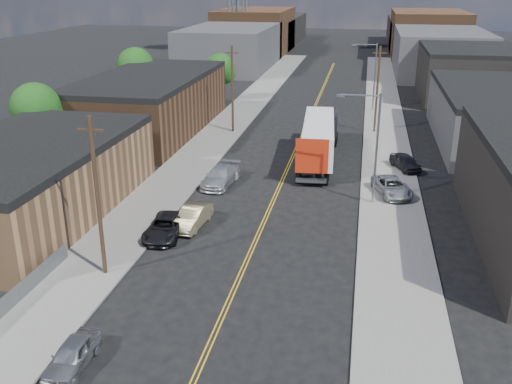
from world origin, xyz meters
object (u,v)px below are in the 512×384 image
at_px(car_left_d, 221,176).
at_px(car_right_lot_a, 392,187).
at_px(car_right_lot_c, 405,162).
at_px(car_left_b, 193,217).
at_px(semi_truck, 320,136).
at_px(car_left_a, 72,355).
at_px(car_left_c, 165,227).

xyz_separation_m(car_left_d, car_right_lot_a, (14.70, -0.05, 0.05)).
relative_size(car_right_lot_a, car_right_lot_c, 1.19).
bearing_deg(car_left_b, semi_truck, 72.96).
bearing_deg(car_left_a, car_right_lot_a, 58.85).
xyz_separation_m(car_left_a, car_right_lot_a, (15.39, 25.64, 0.19)).
distance_m(car_left_a, car_left_b, 16.64).
distance_m(car_left_b, car_right_lot_c, 22.76).
bearing_deg(car_left_b, car_left_c, -119.08).
distance_m(semi_truck, car_left_c, 22.22).
distance_m(car_right_lot_a, car_right_lot_c, 7.30).
xyz_separation_m(semi_truck, car_right_lot_c, (8.29, -2.01, -1.60)).
xyz_separation_m(car_right_lot_a, car_right_lot_c, (1.46, 7.16, 0.02)).
distance_m(car_left_d, car_right_lot_c, 17.66).
bearing_deg(semi_truck, car_right_lot_c, -17.41).
distance_m(semi_truck, car_right_lot_c, 8.68).
xyz_separation_m(car_left_a, car_left_b, (0.85, 16.62, 0.09)).
bearing_deg(car_left_d, car_left_c, -89.57).
relative_size(semi_truck, car_left_b, 3.64).
relative_size(car_left_b, car_left_c, 0.91).
bearing_deg(car_right_lot_c, car_left_a, -140.42).
bearing_deg(car_left_c, car_left_a, -91.07).
relative_size(car_left_b, car_right_lot_a, 0.91).
height_order(car_left_b, car_right_lot_a, car_right_lot_a).
height_order(semi_truck, car_left_a, semi_truck).
bearing_deg(car_left_b, car_right_lot_a, 37.74).
distance_m(semi_truck, car_right_lot_a, 11.55).
distance_m(car_left_a, car_right_lot_c, 36.87).
relative_size(car_left_d, car_right_lot_c, 1.31).
bearing_deg(car_left_d, car_left_a, -84.71).
xyz_separation_m(car_left_b, car_right_lot_c, (16.00, 16.18, 0.11)).
bearing_deg(car_right_lot_a, car_right_lot_c, 61.03).
bearing_deg(car_left_b, car_left_a, -87.00).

